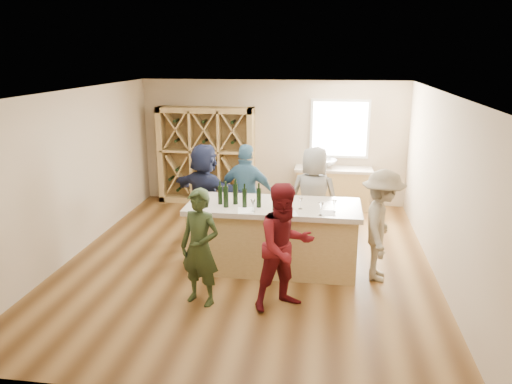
# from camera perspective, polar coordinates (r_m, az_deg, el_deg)

# --- Properties ---
(floor) EXTENTS (6.00, 7.00, 0.10)m
(floor) POSITION_cam_1_polar(r_m,az_deg,el_deg) (8.51, -0.87, -8.14)
(floor) COLOR brown
(floor) RESTS_ON ground
(ceiling) EXTENTS (6.00, 7.00, 0.10)m
(ceiling) POSITION_cam_1_polar(r_m,az_deg,el_deg) (7.80, -0.96, 11.74)
(ceiling) COLOR white
(ceiling) RESTS_ON ground
(wall_back) EXTENTS (6.00, 0.10, 2.80)m
(wall_back) POSITION_cam_1_polar(r_m,az_deg,el_deg) (11.47, 1.92, 5.72)
(wall_back) COLOR tan
(wall_back) RESTS_ON ground
(wall_front) EXTENTS (6.00, 0.10, 2.80)m
(wall_front) POSITION_cam_1_polar(r_m,az_deg,el_deg) (4.75, -7.81, -9.22)
(wall_front) COLOR tan
(wall_front) RESTS_ON ground
(wall_left) EXTENTS (0.10, 7.00, 2.80)m
(wall_left) POSITION_cam_1_polar(r_m,az_deg,el_deg) (9.02, -20.42, 1.97)
(wall_left) COLOR tan
(wall_left) RESTS_ON ground
(wall_right) EXTENTS (0.10, 7.00, 2.80)m
(wall_right) POSITION_cam_1_polar(r_m,az_deg,el_deg) (8.14, 20.81, 0.51)
(wall_right) COLOR tan
(wall_right) RESTS_ON ground
(window_frame) EXTENTS (1.30, 0.06, 1.30)m
(window_frame) POSITION_cam_1_polar(r_m,az_deg,el_deg) (11.27, 9.55, 7.14)
(window_frame) COLOR white
(window_frame) RESTS_ON wall_back
(window_pane) EXTENTS (1.18, 0.01, 1.18)m
(window_pane) POSITION_cam_1_polar(r_m,az_deg,el_deg) (11.24, 9.55, 7.11)
(window_pane) COLOR white
(window_pane) RESTS_ON wall_back
(wine_rack) EXTENTS (2.20, 0.45, 2.20)m
(wine_rack) POSITION_cam_1_polar(r_m,az_deg,el_deg) (11.52, -5.71, 4.17)
(wine_rack) COLOR tan
(wine_rack) RESTS_ON floor
(back_counter_base) EXTENTS (1.60, 0.58, 0.86)m
(back_counter_base) POSITION_cam_1_polar(r_m,az_deg,el_deg) (11.28, 8.76, 0.31)
(back_counter_base) COLOR tan
(back_counter_base) RESTS_ON floor
(back_counter_top) EXTENTS (1.70, 0.62, 0.06)m
(back_counter_top) POSITION_cam_1_polar(r_m,az_deg,el_deg) (11.17, 8.86, 2.59)
(back_counter_top) COLOR #BCAD9A
(back_counter_top) RESTS_ON back_counter_base
(sink) EXTENTS (0.54, 0.54, 0.19)m
(sink) POSITION_cam_1_polar(r_m,az_deg,el_deg) (11.14, 7.85, 3.24)
(sink) COLOR silver
(sink) RESTS_ON back_counter_top
(faucet) EXTENTS (0.02, 0.02, 0.30)m
(faucet) POSITION_cam_1_polar(r_m,az_deg,el_deg) (11.30, 7.88, 3.72)
(faucet) COLOR silver
(faucet) RESTS_ON back_counter_top
(tasting_counter_base) EXTENTS (2.60, 1.00, 1.00)m
(tasting_counter_base) POSITION_cam_1_polar(r_m,az_deg,el_deg) (8.04, 1.99, -5.36)
(tasting_counter_base) COLOR tan
(tasting_counter_base) RESTS_ON floor
(tasting_counter_top) EXTENTS (2.72, 1.12, 0.08)m
(tasting_counter_top) POSITION_cam_1_polar(r_m,az_deg,el_deg) (7.87, 2.03, -1.69)
(tasting_counter_top) COLOR #BCAD9A
(tasting_counter_top) RESTS_ON tasting_counter_base
(wine_bottle_a) EXTENTS (0.09, 0.09, 0.29)m
(wine_bottle_a) POSITION_cam_1_polar(r_m,az_deg,el_deg) (7.84, -4.12, -0.36)
(wine_bottle_a) COLOR black
(wine_bottle_a) RESTS_ON tasting_counter_top
(wine_bottle_b) EXTENTS (0.09, 0.09, 0.33)m
(wine_bottle_b) POSITION_cam_1_polar(r_m,az_deg,el_deg) (7.68, -3.47, -0.55)
(wine_bottle_b) COLOR black
(wine_bottle_b) RESTS_ON tasting_counter_top
(wine_bottle_c) EXTENTS (0.10, 0.10, 0.33)m
(wine_bottle_c) POSITION_cam_1_polar(r_m,az_deg,el_deg) (7.83, -2.36, -0.23)
(wine_bottle_c) COLOR black
(wine_bottle_c) RESTS_ON tasting_counter_top
(wine_bottle_d) EXTENTS (0.08, 0.08, 0.30)m
(wine_bottle_d) POSITION_cam_1_polar(r_m,az_deg,el_deg) (7.66, -1.31, -0.69)
(wine_bottle_d) COLOR black
(wine_bottle_d) RESTS_ON tasting_counter_top
(wine_bottle_e) EXTENTS (0.08, 0.08, 0.30)m
(wine_bottle_e) POSITION_cam_1_polar(r_m,az_deg,el_deg) (7.66, 0.33, -0.66)
(wine_bottle_e) COLOR black
(wine_bottle_e) RESTS_ON tasting_counter_top
(wine_glass_a) EXTENTS (0.10, 0.10, 0.20)m
(wine_glass_a) POSITION_cam_1_polar(r_m,az_deg,el_deg) (7.45, -0.35, -1.56)
(wine_glass_a) COLOR white
(wine_glass_a) RESTS_ON tasting_counter_top
(wine_glass_b) EXTENTS (0.09, 0.09, 0.20)m
(wine_glass_b) POSITION_cam_1_polar(r_m,az_deg,el_deg) (7.35, 3.40, -1.83)
(wine_glass_b) COLOR white
(wine_glass_b) RESTS_ON tasting_counter_top
(wine_glass_c) EXTENTS (0.09, 0.09, 0.20)m
(wine_glass_c) POSITION_cam_1_polar(r_m,az_deg,el_deg) (7.36, 7.43, -1.92)
(wine_glass_c) COLOR white
(wine_glass_c) RESTS_ON tasting_counter_top
(wine_glass_d) EXTENTS (0.07, 0.07, 0.16)m
(wine_glass_d) POSITION_cam_1_polar(r_m,az_deg,el_deg) (7.63, 5.12, -1.35)
(wine_glass_d) COLOR white
(wine_glass_d) RESTS_ON tasting_counter_top
(wine_glass_e) EXTENTS (0.08, 0.08, 0.18)m
(wine_glass_e) POSITION_cam_1_polar(r_m,az_deg,el_deg) (7.54, 8.93, -1.61)
(wine_glass_e) COLOR white
(wine_glass_e) RESTS_ON tasting_counter_top
(tasting_menu_a) EXTENTS (0.30, 0.37, 0.00)m
(tasting_menu_a) POSITION_cam_1_polar(r_m,az_deg,el_deg) (7.56, -1.16, -2.08)
(tasting_menu_a) COLOR white
(tasting_menu_a) RESTS_ON tasting_counter_top
(tasting_menu_b) EXTENTS (0.27, 0.32, 0.00)m
(tasting_menu_b) POSITION_cam_1_polar(r_m,az_deg,el_deg) (7.41, 3.92, -2.48)
(tasting_menu_b) COLOR white
(tasting_menu_b) RESTS_ON tasting_counter_top
(tasting_menu_c) EXTENTS (0.23, 0.30, 0.00)m
(tasting_menu_c) POSITION_cam_1_polar(r_m,az_deg,el_deg) (7.50, 8.19, -2.39)
(tasting_menu_c) COLOR white
(tasting_menu_c) RESTS_ON tasting_counter_top
(person_near_left) EXTENTS (0.71, 0.61, 1.64)m
(person_near_left) POSITION_cam_1_polar(r_m,az_deg,el_deg) (6.88, -6.41, -6.32)
(person_near_left) COLOR #263319
(person_near_left) RESTS_ON floor
(person_near_right) EXTENTS (0.97, 0.87, 1.76)m
(person_near_right) POSITION_cam_1_polar(r_m,az_deg,el_deg) (6.71, 3.35, -6.28)
(person_near_right) COLOR #590F14
(person_near_right) RESTS_ON floor
(person_server) EXTENTS (0.67, 1.18, 1.72)m
(person_server) POSITION_cam_1_polar(r_m,az_deg,el_deg) (7.78, 14.15, -3.75)
(person_server) COLOR gray
(person_server) RESTS_ON floor
(person_far_mid) EXTENTS (1.16, 0.73, 1.84)m
(person_far_mid) POSITION_cam_1_polar(r_m,az_deg,el_deg) (8.94, -1.06, -0.33)
(person_far_mid) COLOR #335972
(person_far_mid) RESTS_ON floor
(person_far_right) EXTENTS (1.00, 0.77, 1.83)m
(person_far_right) POSITION_cam_1_polar(r_m,az_deg,el_deg) (8.82, 6.60, -0.70)
(person_far_right) COLOR slate
(person_far_right) RESTS_ON floor
(person_far_left) EXTENTS (1.77, 1.31, 1.82)m
(person_far_left) POSITION_cam_1_polar(r_m,az_deg,el_deg) (9.19, -5.86, -0.05)
(person_far_left) COLOR #191E38
(person_far_left) RESTS_ON floor
(wine_bottle_f) EXTENTS (0.07, 0.07, 0.30)m
(wine_bottle_f) POSITION_cam_1_polar(r_m,az_deg,el_deg) (7.52, 2.17, -1.00)
(wine_bottle_f) COLOR black
(wine_bottle_f) RESTS_ON tasting_counter_top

